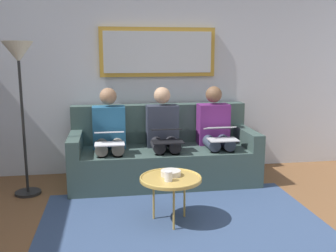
{
  "coord_description": "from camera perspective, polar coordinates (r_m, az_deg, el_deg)",
  "views": [
    {
      "loc": [
        0.65,
        2.36,
        1.54
      ],
      "look_at": [
        0.0,
        -1.7,
        0.75
      ],
      "focal_mm": 40.73,
      "sensor_mm": 36.0,
      "label": 1
    }
  ],
  "objects": [
    {
      "name": "person_right",
      "position": [
        4.5,
        -8.78,
        -1.18
      ],
      "size": [
        0.38,
        0.58,
        1.14
      ],
      "color": "#235B84",
      "rests_on": "couch"
    },
    {
      "name": "laptop_black",
      "position": [
        4.3,
        -0.21,
        -1.32
      ],
      "size": [
        0.35,
        0.35,
        0.14
      ],
      "color": "black"
    },
    {
      "name": "couch",
      "position": [
        4.68,
        -0.81,
        -4.33
      ],
      "size": [
        2.2,
        0.9,
        0.9
      ],
      "color": "#384C47",
      "rests_on": "ground_plane"
    },
    {
      "name": "laptop_silver",
      "position": [
        4.45,
        7.95,
        -1.05
      ],
      "size": [
        0.33,
        0.35,
        0.15
      ],
      "color": "silver"
    },
    {
      "name": "person_middle",
      "position": [
        4.55,
        -0.69,
        -0.93
      ],
      "size": [
        0.38,
        0.58,
        1.14
      ],
      "color": "#2D3342",
      "rests_on": "couch"
    },
    {
      "name": "cup",
      "position": [
        3.38,
        0.06,
        -7.52
      ],
      "size": [
        0.07,
        0.07,
        0.09
      ],
      "primitive_type": "cylinder",
      "color": "silver",
      "rests_on": "coffee_table"
    },
    {
      "name": "area_rug",
      "position": [
        3.61,
        2.19,
        -14.28
      ],
      "size": [
        2.6,
        1.8,
        0.01
      ],
      "primitive_type": "cube",
      "color": "#33476B",
      "rests_on": "ground_plane"
    },
    {
      "name": "wall_rear",
      "position": [
        5.0,
        -1.64,
        8.13
      ],
      "size": [
        6.0,
        0.12,
        2.6
      ],
      "primitive_type": "cube",
      "color": "#B7BCC6",
      "rests_on": "ground_plane"
    },
    {
      "name": "laptop_white",
      "position": [
        4.25,
        -8.76,
        -1.67
      ],
      "size": [
        0.32,
        0.32,
        0.13
      ],
      "color": "white"
    },
    {
      "name": "coffee_table",
      "position": [
        3.49,
        0.4,
        -7.95
      ],
      "size": [
        0.56,
        0.56,
        0.44
      ],
      "color": "tan",
      "rests_on": "ground_plane"
    },
    {
      "name": "framed_mirror",
      "position": [
        4.9,
        -1.51,
        10.99
      ],
      "size": [
        1.47,
        0.05,
        0.61
      ],
      "color": "#B7892D"
    },
    {
      "name": "bowl",
      "position": [
        3.53,
        0.42,
        -7.05
      ],
      "size": [
        0.19,
        0.19,
        0.05
      ],
      "primitive_type": "cylinder",
      "color": "beige",
      "rests_on": "coffee_table"
    },
    {
      "name": "standing_lamp",
      "position": [
        4.3,
        -21.38,
        7.91
      ],
      "size": [
        0.32,
        0.32,
        1.66
      ],
      "color": "black",
      "rests_on": "ground_plane"
    },
    {
      "name": "person_left",
      "position": [
        4.68,
        7.08,
        -0.67
      ],
      "size": [
        0.38,
        0.58,
        1.14
      ],
      "color": "#66236B",
      "rests_on": "couch"
    }
  ]
}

